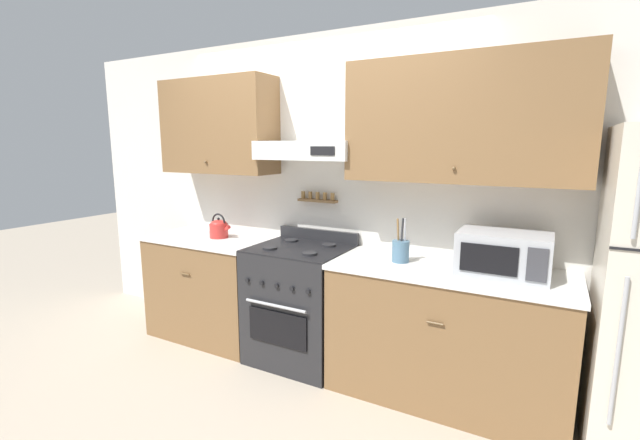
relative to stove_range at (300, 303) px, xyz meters
The scene contains 8 objects.
ground_plane 0.56m from the stove_range, 90.00° to the right, with size 16.00×16.00×0.00m, color #B2A38E.
wall_back 1.08m from the stove_range, 69.26° to the left, with size 5.20×0.46×2.55m.
counter_left 0.91m from the stove_range, behind, with size 1.09×0.66×0.90m.
counter_right 1.13m from the stove_range, ahead, with size 1.52×0.66×0.90m.
stove_range is the anchor object (origin of this frame).
tea_kettle 0.97m from the stove_range, behind, with size 0.20×0.16×0.21m.
microwave 1.55m from the stove_range, ahead, with size 0.53×0.37×0.27m.
utensil_crock 0.95m from the stove_range, ahead, with size 0.12×0.12×0.30m.
Camera 1 is at (1.67, -2.41, 1.69)m, focal length 24.00 mm.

